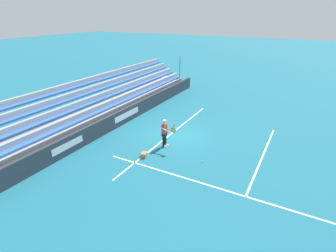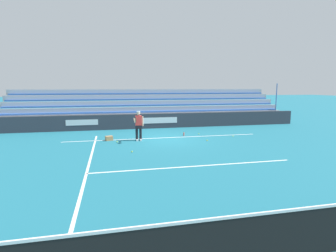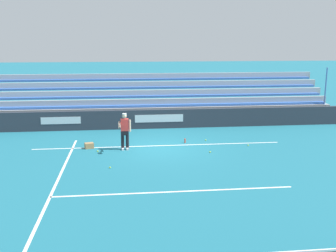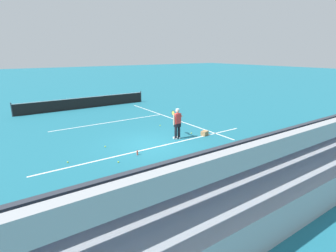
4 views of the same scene
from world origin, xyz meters
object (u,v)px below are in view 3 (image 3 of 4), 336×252
at_px(tennis_ball_toward_net, 248,145).
at_px(water_bottle, 185,141).
at_px(tennis_ball_near_player, 98,151).
at_px(ball_box_cardboard, 89,146).
at_px(tennis_ball_midcourt, 210,152).
at_px(tennis_ball_far_right, 110,167).
at_px(tennis_player, 125,131).
at_px(tennis_ball_stray_back, 206,140).

bearing_deg(tennis_ball_toward_net, water_bottle, -17.15).
relative_size(tennis_ball_near_player, water_bottle, 0.30).
height_order(ball_box_cardboard, water_bottle, ball_box_cardboard).
bearing_deg(tennis_ball_toward_net, tennis_ball_midcourt, 24.49).
height_order(tennis_ball_far_right, tennis_ball_near_player, same).
distance_m(tennis_player, water_bottle, 3.22).
distance_m(ball_box_cardboard, tennis_ball_far_right, 3.32).
bearing_deg(tennis_ball_toward_net, tennis_player, -0.19).
distance_m(tennis_player, tennis_ball_midcourt, 4.07).
xyz_separation_m(tennis_player, tennis_ball_midcourt, (-3.85, 0.97, -0.86)).
relative_size(tennis_ball_toward_net, tennis_ball_midcourt, 1.00).
xyz_separation_m(tennis_ball_near_player, tennis_ball_midcourt, (-5.10, 0.70, 0.00)).
height_order(tennis_ball_stray_back, tennis_ball_midcourt, same).
height_order(tennis_ball_far_right, water_bottle, water_bottle).
bearing_deg(tennis_ball_far_right, tennis_player, -102.76).
bearing_deg(tennis_ball_stray_back, tennis_ball_near_player, 15.44).
xyz_separation_m(tennis_ball_midcourt, water_bottle, (0.86, -1.87, 0.08)).
bearing_deg(tennis_ball_near_player, tennis_ball_far_right, 104.47).
distance_m(tennis_ball_near_player, tennis_ball_stray_back, 5.56).
bearing_deg(tennis_player, tennis_ball_near_player, 12.19).
relative_size(tennis_ball_stray_back, tennis_ball_midcourt, 1.00).
height_order(tennis_ball_far_right, tennis_ball_midcourt, same).
height_order(tennis_ball_far_right, tennis_ball_toward_net, same).
distance_m(ball_box_cardboard, tennis_ball_stray_back, 5.85).
xyz_separation_m(tennis_ball_toward_net, water_bottle, (2.96, -0.91, 0.08)).
bearing_deg(water_bottle, tennis_ball_toward_net, 162.85).
xyz_separation_m(tennis_ball_stray_back, tennis_ball_toward_net, (-1.84, 1.23, 0.00)).
bearing_deg(tennis_player, water_bottle, -163.35).
distance_m(tennis_player, ball_box_cardboard, 1.90).
xyz_separation_m(tennis_ball_far_right, water_bottle, (-3.61, -3.62, 0.08)).
distance_m(tennis_ball_midcourt, water_bottle, 2.06).
distance_m(tennis_ball_far_right, water_bottle, 5.11).
xyz_separation_m(ball_box_cardboard, water_bottle, (-4.68, -0.48, -0.02)).
distance_m(tennis_player, tennis_ball_toward_net, 6.01).
bearing_deg(tennis_ball_stray_back, water_bottle, 15.74).
height_order(tennis_player, tennis_ball_stray_back, tennis_player).
height_order(tennis_ball_stray_back, tennis_ball_toward_net, same).
xyz_separation_m(tennis_ball_far_right, tennis_ball_near_player, (0.63, -2.45, 0.00)).
height_order(tennis_ball_stray_back, water_bottle, water_bottle).
bearing_deg(tennis_ball_stray_back, tennis_player, 16.40).
xyz_separation_m(tennis_ball_stray_back, water_bottle, (1.12, 0.32, 0.08)).
height_order(tennis_player, tennis_ball_midcourt, tennis_player).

